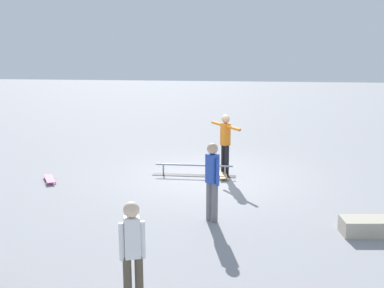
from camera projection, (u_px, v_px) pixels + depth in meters
name	position (u px, v px, depth m)	size (l,w,h in m)	color
ground_plane	(211.00, 177.00, 12.83)	(60.00, 60.00, 0.00)	gray
grind_rail	(194.00, 171.00, 12.91)	(2.28, 0.26, 0.32)	black
skater_main	(225.00, 140.00, 12.79)	(0.85, 1.14, 1.68)	black
skateboard_main	(223.00, 175.00, 12.76)	(0.33, 0.82, 0.09)	tan
bystander_white_shirt	(132.00, 250.00, 6.32)	(0.36, 0.24, 1.58)	brown
bystander_blue_shirt	(212.00, 178.00, 9.50)	(0.33, 0.30, 1.64)	slate
loose_skateboard_pink	(50.00, 179.00, 12.38)	(0.56, 0.80, 0.09)	#E05993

